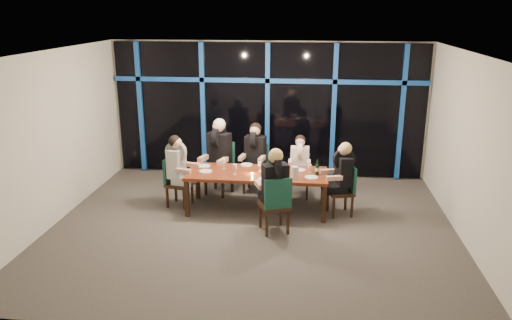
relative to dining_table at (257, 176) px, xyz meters
The scene contains 29 objects.
room 1.56m from the dining_table, 90.00° to the right, with size 7.04×7.00×3.02m.
window_wall 2.30m from the dining_table, 89.70° to the left, with size 6.86×0.43×2.94m.
dining_table is the anchor object (origin of this frame).
chair_far_left 1.21m from the dining_table, 134.34° to the left, with size 0.63×0.63×1.07m.
chair_far_mid 1.07m from the dining_table, 97.52° to the left, with size 0.53×0.53×0.99m.
chair_far_right 1.15m from the dining_table, 47.58° to the left, with size 0.41×0.41×0.87m.
chair_end_left 1.60m from the dining_table, behind, with size 0.52×0.52×0.95m.
chair_end_right 1.63m from the dining_table, ahead, with size 0.54×0.54×0.94m.
chair_near_mid 1.07m from the dining_table, 66.69° to the right, with size 0.61×0.61×1.01m.
diner_far_left 1.22m from the dining_table, 138.33° to the left, with size 0.64×0.73×1.04m.
diner_far_mid 1.02m from the dining_table, 98.99° to the left, with size 0.54×0.66×0.97m.
diner_far_right 1.09m from the dining_table, 44.92° to the left, with size 0.43×0.54×0.85m.
diner_end_left 1.53m from the dining_table, behind, with size 0.64×0.53×0.93m.
diner_end_right 1.56m from the dining_table, ahead, with size 0.64×0.55×0.92m.
diner_near_mid 1.02m from the dining_table, 66.59° to the right, with size 0.63×0.69×0.99m.
plate_far_left 1.09m from the dining_table, 167.03° to the left, with size 0.24×0.24×0.01m, color white.
plate_far_mid 0.49m from the dining_table, 121.14° to the left, with size 0.24×0.24×0.01m, color white.
plate_far_right 0.80m from the dining_table, 14.66° to the left, with size 0.24×0.24×0.01m, color white.
plate_end_left 0.96m from the dining_table, behind, with size 0.24×0.24×0.01m, color white.
plate_end_right 1.02m from the dining_table, 11.25° to the right, with size 0.24×0.24×0.01m, color white.
plate_near_mid 0.42m from the dining_table, 64.96° to the right, with size 0.24×0.24×0.01m, color white.
wine_bottle 1.12m from the dining_table, ahead, with size 0.07×0.07×0.29m.
water_pitcher 0.77m from the dining_table, 20.26° to the right, with size 0.14×0.12×0.22m.
tea_light 0.17m from the dining_table, 121.77° to the right, with size 0.05×0.05×0.03m, color #FEA34C.
wine_glass_a 0.48m from the dining_table, 156.75° to the right, with size 0.07×0.07×0.19m.
wine_glass_b 0.21m from the dining_table, 53.25° to the left, with size 0.07×0.07×0.18m.
wine_glass_c 0.51m from the dining_table, ahead, with size 0.08×0.08×0.20m.
wine_glass_d 0.70m from the dining_table, 167.03° to the left, with size 0.07×0.07×0.19m.
wine_glass_e 1.00m from the dining_table, ahead, with size 0.06×0.06×0.16m.
Camera 1 is at (0.95, -7.93, 3.68)m, focal length 35.00 mm.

